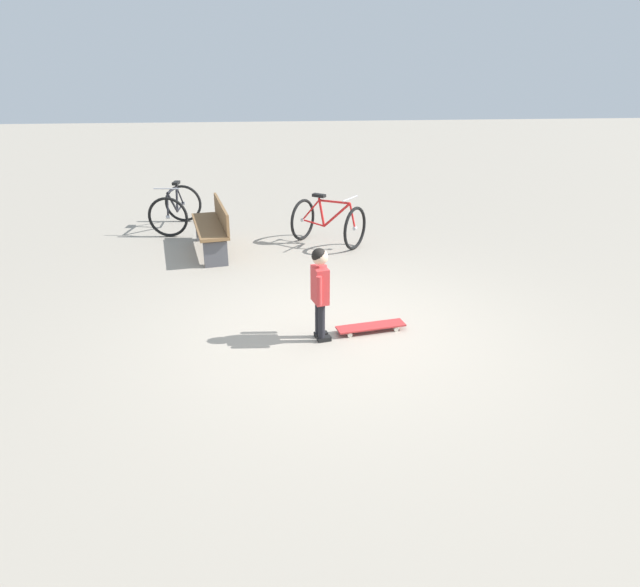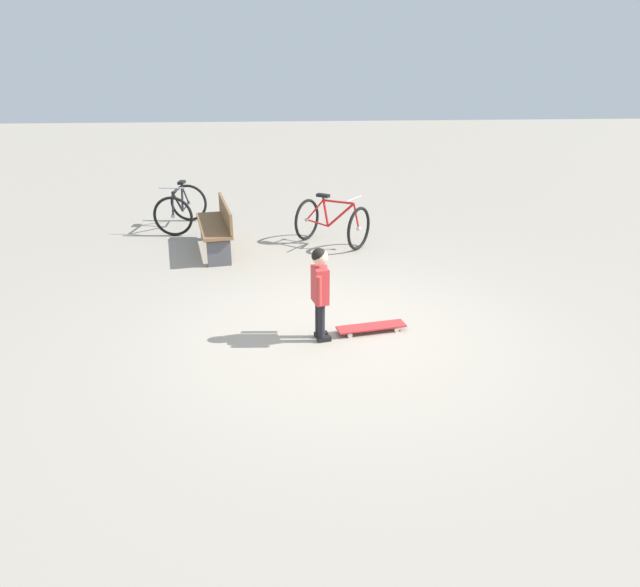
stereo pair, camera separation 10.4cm
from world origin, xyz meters
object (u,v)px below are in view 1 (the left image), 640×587
skateboard (371,327)px  street_bench (213,227)px  child_person (320,284)px  bicycle_near (176,209)px  bicycle_mid (328,222)px

skateboard → street_bench: size_ratio=0.50×
child_person → bicycle_near: 5.18m
skateboard → bicycle_mid: size_ratio=0.64×
bicycle_near → bicycle_mid: 2.94m
bicycle_mid → street_bench: 1.90m
bicycle_near → child_person: bearing=-154.9°
skateboard → street_bench: street_bench is taller
bicycle_mid → street_bench: size_ratio=0.77×
child_person → bicycle_mid: bearing=-7.9°
skateboard → bicycle_near: bicycle_near is taller
skateboard → bicycle_near: (4.55, 2.79, 0.32)m
child_person → street_bench: (3.22, 1.40, -0.23)m
skateboard → street_bench: (3.09, 2.00, 0.36)m
street_bench → bicycle_mid: bearing=-82.9°
skateboard → street_bench: bearing=32.9°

